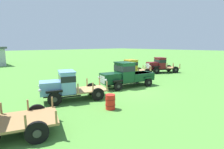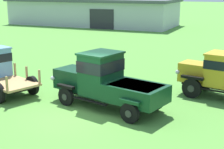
{
  "view_description": "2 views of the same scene",
  "coord_description": "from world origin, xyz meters",
  "px_view_note": "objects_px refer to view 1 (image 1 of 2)",
  "views": [
    {
      "loc": [
        -11.04,
        -9.31,
        3.87
      ],
      "look_at": [
        0.25,
        3.04,
        1.0
      ],
      "focal_mm": 28.0,
      "sensor_mm": 36.0,
      "label": 1
    },
    {
      "loc": [
        6.4,
        -11.03,
        4.88
      ],
      "look_at": [
        0.25,
        3.04,
        1.0
      ],
      "focal_mm": 55.0,
      "sensor_mm": 36.0,
      "label": 2
    }
  ],
  "objects_px": {
    "vintage_truck_midrow_center": "(127,75)",
    "oil_drum_beside_row": "(110,102)",
    "vintage_truck_back_of_row": "(159,65)",
    "vintage_truck_second_in_line": "(66,85)",
    "vintage_truck_far_side": "(130,68)"
  },
  "relations": [
    {
      "from": "vintage_truck_midrow_center",
      "to": "oil_drum_beside_row",
      "type": "height_order",
      "value": "vintage_truck_midrow_center"
    },
    {
      "from": "vintage_truck_back_of_row",
      "to": "vintage_truck_second_in_line",
      "type": "bearing_deg",
      "value": -170.8
    },
    {
      "from": "vintage_truck_second_in_line",
      "to": "oil_drum_beside_row",
      "type": "xyz_separation_m",
      "value": [
        1.16,
        -3.31,
        -0.62
      ]
    },
    {
      "from": "vintage_truck_back_of_row",
      "to": "oil_drum_beside_row",
      "type": "relative_size",
      "value": 5.26
    },
    {
      "from": "vintage_truck_far_side",
      "to": "oil_drum_beside_row",
      "type": "distance_m",
      "value": 11.16
    },
    {
      "from": "vintage_truck_midrow_center",
      "to": "vintage_truck_back_of_row",
      "type": "relative_size",
      "value": 1.14
    },
    {
      "from": "vintage_truck_second_in_line",
      "to": "vintage_truck_midrow_center",
      "type": "xyz_separation_m",
      "value": [
        6.1,
        -0.06,
        0.05
      ]
    },
    {
      "from": "vintage_truck_second_in_line",
      "to": "oil_drum_beside_row",
      "type": "relative_size",
      "value": 5.34
    },
    {
      "from": "vintage_truck_second_in_line",
      "to": "oil_drum_beside_row",
      "type": "height_order",
      "value": "vintage_truck_second_in_line"
    },
    {
      "from": "vintage_truck_back_of_row",
      "to": "oil_drum_beside_row",
      "type": "distance_m",
      "value": 15.47
    },
    {
      "from": "vintage_truck_midrow_center",
      "to": "vintage_truck_back_of_row",
      "type": "height_order",
      "value": "vintage_truck_midrow_center"
    },
    {
      "from": "vintage_truck_midrow_center",
      "to": "oil_drum_beside_row",
      "type": "relative_size",
      "value": 5.98
    },
    {
      "from": "vintage_truck_far_side",
      "to": "vintage_truck_back_of_row",
      "type": "xyz_separation_m",
      "value": [
        5.27,
        -0.67,
        0.02
      ]
    },
    {
      "from": "vintage_truck_midrow_center",
      "to": "vintage_truck_back_of_row",
      "type": "bearing_deg",
      "value": 15.32
    },
    {
      "from": "vintage_truck_second_in_line",
      "to": "vintage_truck_midrow_center",
      "type": "bearing_deg",
      "value": -0.59
    }
  ]
}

